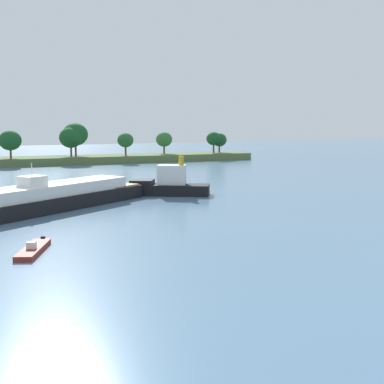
% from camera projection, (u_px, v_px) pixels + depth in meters
% --- Properties ---
extents(treeline_island, '(65.49, 11.12, 9.55)m').
position_uv_depth(treeline_island, '(117.00, 152.00, 124.03)').
color(treeline_island, '#566B3D').
rests_on(treeline_island, ground).
extents(tugboat, '(10.88, 8.02, 5.23)m').
position_uv_depth(tugboat, '(168.00, 185.00, 67.98)').
color(tugboat, black).
rests_on(tugboat, ground).
extents(white_riverboat, '(23.46, 17.89, 5.41)m').
position_uv_depth(white_riverboat, '(56.00, 197.00, 56.97)').
color(white_riverboat, black).
rests_on(white_riverboat, ground).
extents(fishing_skiff, '(3.28, 5.85, 0.90)m').
position_uv_depth(fishing_skiff, '(33.00, 249.00, 38.04)').
color(fishing_skiff, maroon).
rests_on(fishing_skiff, ground).
extents(small_motorboat, '(2.92, 5.64, 1.00)m').
position_uv_depth(small_motorboat, '(4.00, 195.00, 65.98)').
color(small_motorboat, maroon).
rests_on(small_motorboat, ground).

